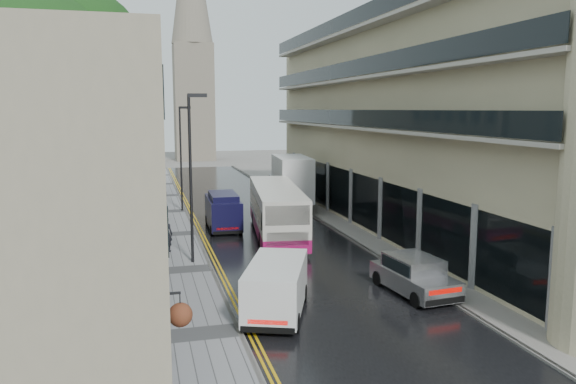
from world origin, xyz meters
name	(u,v)px	position (x,y,z in m)	size (l,w,h in m)	color
road	(264,231)	(0.00, 27.50, 0.01)	(9.00, 85.00, 0.02)	black
left_sidewalk	(175,235)	(-5.85, 27.50, 0.06)	(2.70, 85.00, 0.12)	gray
right_sidewalk	(341,226)	(5.40, 27.50, 0.06)	(1.80, 85.00, 0.12)	slate
old_shop_row	(114,140)	(-9.45, 30.00, 6.00)	(4.50, 56.00, 12.00)	gray
modern_block	(419,124)	(10.30, 26.00, 7.00)	(8.00, 40.00, 14.00)	#BEB38D
church_spire	(192,31)	(0.50, 82.00, 20.00)	(6.40, 6.40, 40.00)	#73685B
tree_near	(35,132)	(-12.50, 20.00, 6.95)	(10.56, 10.56, 13.89)	black
tree_far	(74,135)	(-12.20, 33.00, 6.23)	(9.24, 9.24, 12.46)	black
cream_bus	(261,222)	(-1.24, 22.67, 1.61)	(2.65, 11.65, 3.18)	silver
white_lorry	(280,186)	(2.48, 33.20, 2.18)	(2.47, 8.22, 4.31)	silver
silver_hatchback	(417,287)	(2.87, 11.60, 0.86)	(1.96, 4.49, 1.68)	#B1B2B6
white_van	(245,302)	(-4.30, 11.05, 1.10)	(2.04, 4.77, 2.16)	white
navy_van	(212,215)	(-3.54, 26.97, 1.30)	(2.00, 5.01, 2.56)	black
pedestrian	(166,234)	(-6.58, 23.06, 1.11)	(0.72, 0.47, 1.98)	black
lamp_post_near	(191,180)	(-5.35, 20.48, 4.44)	(0.97, 0.22, 8.64)	black
lamp_post_far	(181,159)	(-4.80, 35.85, 4.15)	(0.91, 0.20, 8.07)	black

